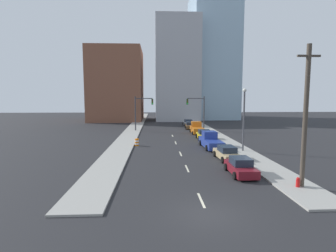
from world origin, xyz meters
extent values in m
plane|color=#262628|center=(0.00, 0.00, 0.00)|extent=(200.00, 200.00, 0.00)
cube|color=#9E9B93|center=(-7.28, 44.54, 0.07)|extent=(3.06, 89.07, 0.14)
cube|color=#9E9B93|center=(7.28, 44.54, 0.07)|extent=(3.06, 89.07, 0.14)
cube|color=beige|center=(0.00, 2.00, 0.00)|extent=(0.16, 2.40, 0.01)
cube|color=beige|center=(0.00, 9.39, 0.00)|extent=(0.16, 2.40, 0.01)
cube|color=beige|center=(0.00, 15.63, 0.00)|extent=(0.16, 2.40, 0.01)
cube|color=beige|center=(0.00, 23.02, 0.00)|extent=(0.16, 2.40, 0.01)
cube|color=beige|center=(0.00, 29.86, 0.00)|extent=(0.16, 2.40, 0.01)
cube|color=brown|center=(-13.56, 60.64, 9.81)|extent=(14.00, 16.00, 19.62)
cube|color=#A8A8AD|center=(3.25, 64.64, 14.00)|extent=(12.00, 20.00, 28.00)
cube|color=#99B7CC|center=(14.78, 68.64, 19.01)|extent=(13.00, 20.00, 38.02)
cylinder|color=#38383D|center=(-6.69, 36.50, 3.32)|extent=(0.24, 0.24, 6.65)
cylinder|color=#38383D|center=(-5.06, 36.50, 6.25)|extent=(3.26, 0.16, 0.16)
cube|color=#194C1E|center=(-3.43, 36.50, 5.62)|extent=(0.34, 0.32, 1.10)
cylinder|color=#4C0C0C|center=(-3.43, 36.33, 5.96)|extent=(0.22, 0.04, 0.22)
cylinder|color=#593F0C|center=(-3.43, 36.33, 5.62)|extent=(0.22, 0.04, 0.22)
cylinder|color=#26E53F|center=(-3.43, 36.33, 5.28)|extent=(0.22, 0.04, 0.22)
cylinder|color=#38383D|center=(6.54, 36.50, 3.32)|extent=(0.24, 0.24, 6.65)
cylinder|color=#38383D|center=(4.91, 36.50, 6.25)|extent=(3.26, 0.16, 0.16)
cube|color=#194C1E|center=(3.28, 36.50, 5.62)|extent=(0.34, 0.32, 1.10)
cylinder|color=#4C0C0C|center=(3.28, 36.33, 5.96)|extent=(0.22, 0.04, 0.22)
cylinder|color=#593F0C|center=(3.28, 36.33, 5.62)|extent=(0.22, 0.04, 0.22)
cylinder|color=#26E53F|center=(3.28, 36.33, 5.28)|extent=(0.22, 0.04, 0.22)
cylinder|color=#473D33|center=(7.53, 3.86, 5.01)|extent=(0.32, 0.32, 10.03)
cube|color=#473D33|center=(7.53, 3.86, 9.23)|extent=(1.60, 0.14, 0.14)
cylinder|color=orange|center=(-5.37, 20.94, 0.10)|extent=(0.56, 0.56, 0.19)
cylinder|color=white|center=(-5.37, 20.94, 0.29)|extent=(0.56, 0.56, 0.19)
cylinder|color=orange|center=(-5.37, 20.94, 0.47)|extent=(0.56, 0.56, 0.19)
cylinder|color=white|center=(-5.37, 20.94, 0.67)|extent=(0.56, 0.56, 0.19)
cylinder|color=orange|center=(-5.37, 20.94, 0.85)|extent=(0.56, 0.56, 0.19)
cylinder|color=#4C4C51|center=(7.52, 16.47, 3.52)|extent=(0.20, 0.20, 7.05)
sphere|color=white|center=(7.52, 16.47, 7.27)|extent=(0.44, 0.44, 0.44)
cylinder|color=red|center=(7.18, 3.73, 0.33)|extent=(0.26, 0.26, 0.65)
sphere|color=red|center=(7.18, 3.73, 0.72)|extent=(0.23, 0.23, 0.23)
cube|color=maroon|center=(4.25, 7.32, 0.51)|extent=(1.71, 4.25, 0.67)
cube|color=#1E2838|center=(4.25, 7.32, 1.15)|extent=(1.50, 1.91, 0.61)
cylinder|color=black|center=(3.36, 8.63, 0.31)|extent=(0.22, 0.62, 0.62)
cylinder|color=black|center=(5.13, 8.64, 0.31)|extent=(0.22, 0.62, 0.62)
cylinder|color=black|center=(3.36, 6.00, 0.31)|extent=(0.22, 0.62, 0.62)
cylinder|color=black|center=(5.13, 6.00, 0.31)|extent=(0.22, 0.62, 0.62)
cube|color=tan|center=(4.55, 12.64, 0.50)|extent=(1.96, 4.67, 0.65)
cube|color=#1E2838|center=(4.55, 12.64, 1.12)|extent=(1.62, 2.14, 0.60)
cylinder|color=black|center=(3.58, 14.02, 0.32)|extent=(0.25, 0.65, 0.64)
cylinder|color=black|center=(5.37, 14.11, 0.32)|extent=(0.25, 0.65, 0.64)
cylinder|color=black|center=(3.73, 11.18, 0.32)|extent=(0.25, 0.65, 0.64)
cylinder|color=black|center=(5.52, 11.27, 0.32)|extent=(0.25, 0.65, 0.64)
cube|color=navy|center=(4.24, 19.01, 0.65)|extent=(2.17, 6.11, 0.92)
cube|color=navy|center=(4.21, 19.91, 1.57)|extent=(1.78, 1.87, 0.91)
cylinder|color=black|center=(3.16, 20.84, 0.36)|extent=(0.25, 0.72, 0.71)
cylinder|color=black|center=(5.18, 20.92, 0.36)|extent=(0.25, 0.72, 0.71)
cylinder|color=black|center=(3.30, 17.10, 0.36)|extent=(0.25, 0.72, 0.71)
cylinder|color=black|center=(5.32, 17.17, 0.36)|extent=(0.25, 0.72, 0.71)
cube|color=gold|center=(4.62, 25.82, 0.54)|extent=(1.98, 4.38, 0.68)
cube|color=#1E2838|center=(4.62, 25.82, 1.19)|extent=(1.70, 1.99, 0.63)
cylinder|color=black|center=(3.67, 27.19, 0.36)|extent=(0.23, 0.72, 0.71)
cylinder|color=black|center=(5.63, 27.14, 0.36)|extent=(0.23, 0.72, 0.71)
cylinder|color=black|center=(3.62, 24.49, 0.36)|extent=(0.23, 0.72, 0.71)
cylinder|color=black|center=(5.57, 24.45, 0.36)|extent=(0.23, 0.72, 0.71)
cube|color=orange|center=(4.59, 32.62, 0.65)|extent=(1.91, 5.38, 0.97)
cube|color=orange|center=(4.58, 33.43, 1.60)|extent=(1.68, 1.61, 0.93)
cylinder|color=black|center=(3.60, 34.29, 0.31)|extent=(0.22, 0.61, 0.61)
cylinder|color=black|center=(5.57, 34.29, 0.31)|extent=(0.22, 0.61, 0.61)
cylinder|color=black|center=(3.60, 30.96, 0.31)|extent=(0.22, 0.61, 0.61)
cylinder|color=black|center=(5.57, 30.96, 0.31)|extent=(0.22, 0.61, 0.61)
cube|color=brown|center=(4.27, 39.72, 0.50)|extent=(1.97, 4.54, 0.63)
cube|color=#1E2838|center=(4.27, 39.72, 1.11)|extent=(1.63, 2.09, 0.59)
cylinder|color=black|center=(3.45, 41.15, 0.33)|extent=(0.26, 0.68, 0.67)
cylinder|color=black|center=(5.25, 41.05, 0.33)|extent=(0.26, 0.68, 0.67)
cylinder|color=black|center=(3.30, 38.39, 0.33)|extent=(0.26, 0.68, 0.67)
cylinder|color=black|center=(5.10, 38.30, 0.33)|extent=(0.26, 0.68, 0.67)
cube|color=silver|center=(4.68, 45.85, 0.50)|extent=(2.03, 4.86, 0.65)
cube|color=#1E2838|center=(4.68, 45.85, 1.12)|extent=(1.70, 2.22, 0.60)
cylinder|color=black|center=(3.67, 47.30, 0.32)|extent=(0.25, 0.65, 0.64)
cylinder|color=black|center=(5.57, 47.38, 0.32)|extent=(0.25, 0.65, 0.64)
cylinder|color=black|center=(3.79, 44.33, 0.32)|extent=(0.25, 0.65, 0.64)
cylinder|color=black|center=(5.69, 44.41, 0.32)|extent=(0.25, 0.65, 0.64)
camera|label=1|loc=(-2.85, -13.74, 6.43)|focal=28.00mm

